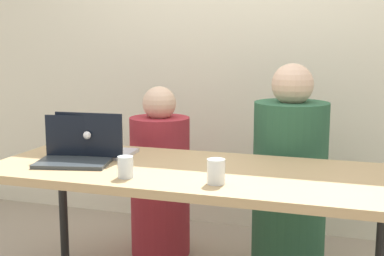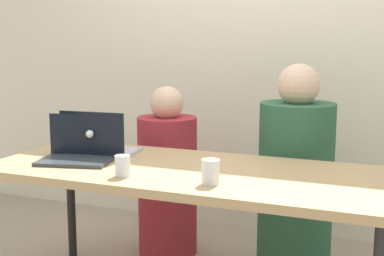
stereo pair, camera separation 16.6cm
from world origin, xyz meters
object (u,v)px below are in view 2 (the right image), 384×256
at_px(laptop_front_left, 78,151).
at_px(water_glass_left, 123,167).
at_px(person_on_left, 167,180).
at_px(person_on_right, 295,182).
at_px(laptop_back_left, 99,145).
at_px(water_glass_right, 211,173).

height_order(laptop_front_left, water_glass_left, laptop_front_left).
relative_size(person_on_left, person_on_right, 0.88).
distance_m(laptop_front_left, water_glass_left, 0.40).
relative_size(laptop_back_left, laptop_front_left, 0.96).
height_order(person_on_left, laptop_front_left, person_on_left).
relative_size(person_on_right, water_glass_right, 11.31).
bearing_deg(laptop_back_left, water_glass_left, 129.57).
distance_m(person_on_left, person_on_right, 0.80).
height_order(person_on_right, water_glass_right, person_on_right).
xyz_separation_m(person_on_right, water_glass_right, (-0.19, -0.88, 0.24)).
xyz_separation_m(laptop_back_left, water_glass_left, (0.33, -0.35, -0.01)).
bearing_deg(person_on_right, water_glass_left, 42.70).
height_order(person_on_right, water_glass_left, person_on_right).
distance_m(laptop_front_left, water_glass_right, 0.78).
relative_size(person_on_left, laptop_back_left, 2.80).
height_order(person_on_left, laptop_back_left, person_on_left).
distance_m(person_on_right, laptop_front_left, 1.22).
bearing_deg(laptop_front_left, person_on_left, 64.25).
relative_size(water_glass_left, water_glass_right, 0.90).
bearing_deg(water_glass_left, water_glass_right, 3.73).
bearing_deg(laptop_back_left, laptop_front_left, 76.86).
relative_size(person_on_left, laptop_front_left, 2.70).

